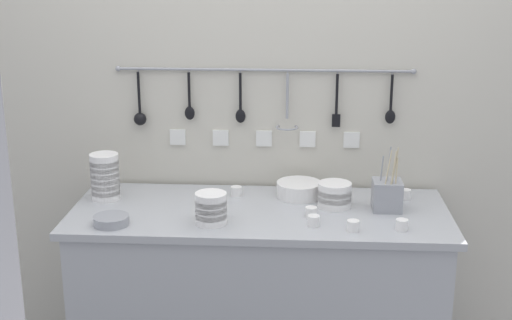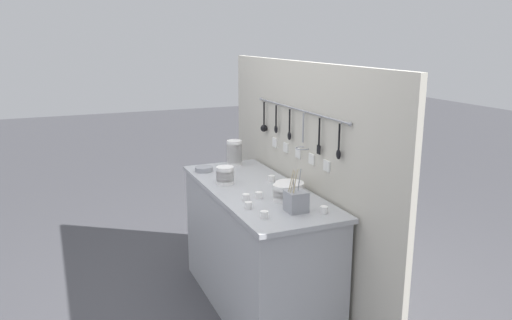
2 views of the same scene
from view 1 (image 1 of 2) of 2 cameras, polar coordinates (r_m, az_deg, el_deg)
The scene contains 14 objects.
counter at distance 3.10m, azimuth 0.29°, elevation -11.68°, with size 1.54×0.62×0.89m.
back_wall at distance 3.24m, azimuth 0.64°, elevation -2.18°, with size 2.34×0.11×1.73m.
bowl_stack_back_corner at distance 2.95m, azimuth 6.31°, elevation -2.78°, with size 0.14×0.14×0.10m.
bowl_stack_nested_right at distance 3.07m, azimuth -11.99°, elevation -1.32°, with size 0.12×0.12×0.20m.
bowl_stack_short_front at distance 2.76m, azimuth -3.62°, elevation -3.88°, with size 0.12×0.12×0.12m.
plate_stack at distance 3.06m, azimuth 3.46°, elevation -2.36°, with size 0.19×0.19×0.06m.
steel_mixing_bowl at distance 2.81m, azimuth -11.51°, elevation -4.74°, with size 0.14×0.14×0.04m.
cutlery_caddy at distance 2.95m, azimuth 10.44°, elevation -2.75°, with size 0.12×0.12×0.27m.
cup_front_left at distance 2.84m, azimuth 4.43°, elevation -4.18°, with size 0.05×0.05×0.04m.
cup_back_left at distance 2.72m, azimuth 7.77°, elevation -5.23°, with size 0.05×0.05×0.04m.
cup_by_caddy at distance 3.07m, azimuth -1.59°, elevation -2.51°, with size 0.05×0.05×0.04m.
cup_edge_near at distance 3.10m, azimuth 11.86°, elevation -2.70°, with size 0.05×0.05×0.04m.
cup_centre at distance 2.75m, azimuth 4.62°, elevation -4.86°, with size 0.05×0.05×0.04m.
cup_back_right at distance 2.76m, azimuth 11.59°, elevation -5.09°, with size 0.05×0.05×0.04m.
Camera 1 is at (0.16, -2.73, 1.91)m, focal length 50.00 mm.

